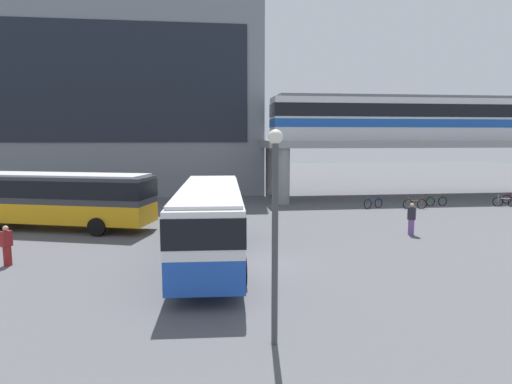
# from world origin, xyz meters

# --- Properties ---
(ground_plane) EXTENTS (120.00, 120.00, 0.00)m
(ground_plane) POSITION_xyz_m (0.00, 10.00, 0.00)
(ground_plane) COLOR #515156
(station_building) EXTENTS (31.08, 14.60, 17.97)m
(station_building) POSITION_xyz_m (-11.70, 28.34, 8.99)
(station_building) COLOR slate
(station_building) RESTS_ON ground_plane
(elevated_platform) EXTENTS (28.41, 7.38, 5.02)m
(elevated_platform) POSITION_xyz_m (17.64, 19.24, 4.36)
(elevated_platform) COLOR gray
(elevated_platform) RESTS_ON ground_plane
(train) EXTENTS (24.83, 2.96, 3.84)m
(train) POSITION_xyz_m (16.61, 19.24, 6.99)
(train) COLOR silver
(train) RESTS_ON elevated_platform
(bus_main) EXTENTS (3.15, 11.15, 3.22)m
(bus_main) POSITION_xyz_m (-1.37, 0.71, 1.99)
(bus_main) COLOR #1E4CB2
(bus_main) RESTS_ON ground_plane
(bus_secondary) EXTENTS (11.30, 5.68, 3.22)m
(bus_secondary) POSITION_xyz_m (-9.92, 8.33, 1.99)
(bus_secondary) COLOR orange
(bus_secondary) RESTS_ON ground_plane
(bicycle_brown) EXTENTS (1.79, 0.24, 1.04)m
(bicycle_brown) POSITION_xyz_m (13.93, 12.67, 0.36)
(bicycle_brown) COLOR black
(bicycle_brown) RESTS_ON ground_plane
(bicycle_silver) EXTENTS (1.66, 0.78, 1.04)m
(bicycle_silver) POSITION_xyz_m (21.31, 12.81, 0.36)
(bicycle_silver) COLOR black
(bicycle_silver) RESTS_ON ground_plane
(bicycle_blue) EXTENTS (1.71, 0.66, 1.04)m
(bicycle_blue) POSITION_xyz_m (10.98, 13.35, 0.36)
(bicycle_blue) COLOR black
(bicycle_blue) RESTS_ON ground_plane
(bicycle_green) EXTENTS (1.79, 0.21, 1.04)m
(bicycle_green) POSITION_xyz_m (16.27, 13.80, 0.36)
(bicycle_green) COLOR black
(bicycle_green) RESTS_ON ground_plane
(pedestrian_walking_across) EXTENTS (0.48, 0.45, 1.75)m
(pedestrian_walking_across) POSITION_xyz_m (9.54, 4.49, 0.83)
(pedestrian_walking_across) COLOR #724C8C
(pedestrian_walking_across) RESTS_ON ground_plane
(pedestrian_by_bike_rack) EXTENTS (0.43, 0.48, 1.68)m
(pedestrian_by_bike_rack) POSITION_xyz_m (-9.72, 1.13, 0.79)
(pedestrian_by_bike_rack) COLOR maroon
(pedestrian_by_bike_rack) RESTS_ON ground_plane
(lamp_post) EXTENTS (0.36, 0.36, 5.47)m
(lamp_post) POSITION_xyz_m (0.13, -6.96, 3.28)
(lamp_post) COLOR #3F3F44
(lamp_post) RESTS_ON ground_plane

